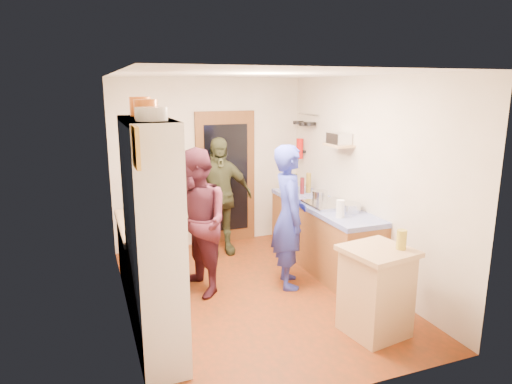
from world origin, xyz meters
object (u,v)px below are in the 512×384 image
person_hob (292,217)px  hutch_body (153,240)px  person_back (219,196)px  island_base (376,294)px  person_left (197,222)px  right_counter_base (322,237)px

person_hob → hutch_body: bearing=129.8°
hutch_body → person_back: size_ratio=1.25×
island_base → person_back: person_back is taller
person_hob → person_left: person_hob is taller
right_counter_base → person_hob: (-0.69, -0.45, 0.48)m
right_counter_base → person_back: 1.63m
right_counter_base → person_left: person_left is taller
island_base → person_left: person_left is taller
hutch_body → right_counter_base: size_ratio=1.00×
person_left → right_counter_base: bearing=82.4°
person_left → person_back: (0.62, 1.19, -0.01)m
island_base → hutch_body: bearing=166.8°
person_left → person_back: person_left is taller
hutch_body → person_hob: size_ratio=1.23×
person_back → person_left: bearing=-115.5°
person_back → right_counter_base: bearing=-37.4°
hutch_body → island_base: (2.11, -0.50, -0.67)m
hutch_body → person_left: size_ratio=1.24×
person_back → hutch_body: bearing=-117.5°
hutch_body → right_counter_base: 2.90m
person_hob → person_back: bearing=34.4°
island_base → person_left: (-1.43, 1.60, 0.46)m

